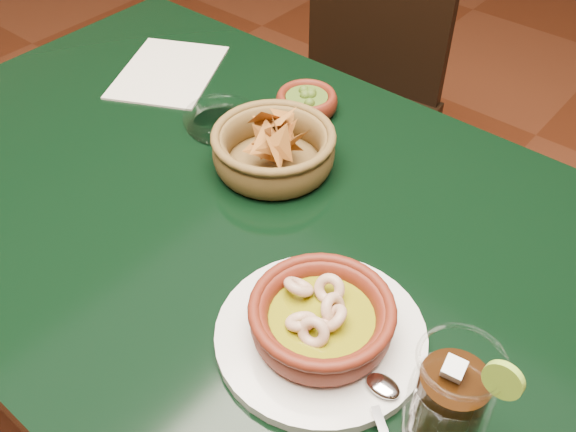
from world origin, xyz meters
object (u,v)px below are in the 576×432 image
Objects in this scene: dining_table at (228,244)px; cola_drink at (446,411)px; dining_chair at (352,94)px; shrimp_plate at (321,323)px; chip_basket at (274,148)px.

cola_drink reaches higher than dining_table.
dining_chair is 1.15m from cola_drink.
chip_basket is (-0.26, 0.21, 0.00)m from shrimp_plate.
chip_basket is (0.26, -0.60, 0.30)m from dining_chair.
shrimp_plate is at bearing -39.71° from chip_basket.
chip_basket is at bearing -66.43° from dining_chair.
chip_basket is 1.19× the size of cola_drink.
dining_table is at bearing -95.24° from chip_basket.
dining_table is 0.77m from dining_chair.
chip_basket is 0.50m from cola_drink.
dining_table is 6.44× the size of cola_drink.
dining_table is 0.17m from chip_basket.
cola_drink reaches higher than shrimp_plate.
shrimp_plate is 1.69× the size of cola_drink.
dining_table is 5.42× the size of chip_basket.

